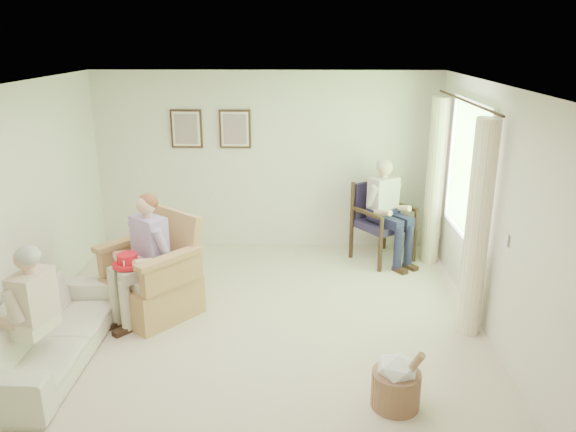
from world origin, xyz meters
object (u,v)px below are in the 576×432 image
Objects in this scene: sofa at (48,332)px; red_hat at (128,261)px; wicker_armchair at (153,283)px; wood_armchair at (383,218)px; hatbox at (397,381)px; person_wicker at (146,249)px; person_sofa at (28,307)px; person_dark at (385,204)px.

red_hat reaches higher than sofa.
wicker_armchair is at bearing -36.50° from sofa.
hatbox is (-0.33, -3.44, -0.36)m from wood_armchair.
sofa is 1.51× the size of person_wicker.
person_wicker reaches higher than wood_armchair.
wicker_armchair is 3.36m from wood_armchair.
person_wicker reaches higher than red_hat.
wicker_armchair reaches higher than red_hat.
person_sofa is at bearing 180.00° from sofa.
red_hat is (-0.16, -0.29, 0.39)m from wicker_armchair.
hatbox is (2.69, -1.38, -0.51)m from red_hat.
sofa is (-0.77, -1.03, -0.06)m from wicker_armchair.
wood_armchair is 0.31m from person_dark.
person_dark is at bearing 70.60° from person_wicker.
person_dark reaches higher than wicker_armchair.
sofa is at bearing -129.06° from red_hat.
person_wicker is at bearing 178.45° from wood_armchair.
wicker_armchair is 3.30m from person_dark.
wood_armchair is 3.44m from person_wicker.
wood_armchair is at bearing 34.35° from red_hat.
red_hat is at bearing -99.87° from person_wicker.
person_dark is (0.00, -0.18, 0.26)m from wood_armchair.
red_hat is (-3.02, -1.88, -0.10)m from person_dark.
hatbox is at bearing 95.51° from person_sofa.
person_wicker reaches higher than hatbox.
person_sofa is 3.34m from hatbox.
person_sofa reaches higher than wood_armchair.
person_sofa is 1.19m from red_hat.
person_dark is at bearing 31.96° from red_hat.
person_sofa reaches higher than hatbox.
wicker_armchair is at bearing 161.47° from person_sofa.
person_wicker reaches higher than person_sofa.
wood_armchair is at bearing 54.52° from person_dark.
sofa is at bearing -91.69° from person_wicker.
person_dark reaches higher than wood_armchair.
person_wicker is 3.34m from person_dark.
person_dark reaches higher than red_hat.
wood_armchair is 1.76× the size of hatbox.
wicker_armchair is 0.49m from person_wicker.
sofa is 1.66× the size of person_sofa.
wicker_armchair is 1.57m from person_sofa.
person_dark is at bearing -125.48° from wood_armchair.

